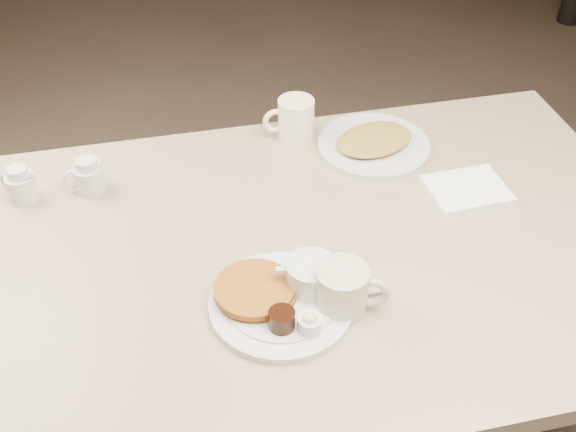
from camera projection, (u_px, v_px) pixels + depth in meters
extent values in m
cube|color=tan|center=(290.00, 258.00, 1.38)|extent=(1.50, 0.90, 0.04)
cylinder|color=black|center=(290.00, 371.00, 1.61)|extent=(0.14, 0.14, 0.69)
cylinder|color=silver|center=(281.00, 304.00, 1.25)|extent=(0.28, 0.28, 0.01)
cylinder|color=silver|center=(281.00, 301.00, 1.24)|extent=(0.21, 0.21, 0.00)
cylinder|color=brown|center=(257.00, 292.00, 1.25)|extent=(0.16, 0.16, 0.01)
cylinder|color=brown|center=(254.00, 289.00, 1.24)|extent=(0.16, 0.16, 0.01)
cylinder|color=silver|center=(311.00, 275.00, 1.25)|extent=(0.10, 0.10, 0.05)
cube|color=silver|center=(281.00, 270.00, 1.24)|extent=(0.02, 0.01, 0.01)
cube|color=silver|center=(341.00, 266.00, 1.25)|extent=(0.02, 0.01, 0.01)
ellipsoid|color=silver|center=(305.00, 269.00, 1.25)|extent=(0.04, 0.04, 0.03)
ellipsoid|color=silver|center=(319.00, 272.00, 1.24)|extent=(0.04, 0.04, 0.02)
cylinder|color=black|center=(282.00, 320.00, 1.19)|extent=(0.05, 0.05, 0.04)
cylinder|color=silver|center=(310.00, 324.00, 1.19)|extent=(0.05, 0.05, 0.03)
ellipsoid|color=beige|center=(310.00, 318.00, 1.18)|extent=(0.03, 0.03, 0.02)
cube|color=silver|center=(357.00, 299.00, 1.25)|extent=(0.10, 0.01, 0.00)
ellipsoid|color=silver|center=(328.00, 298.00, 1.25)|extent=(0.03, 0.03, 0.01)
cylinder|color=beige|center=(341.00, 290.00, 1.22)|extent=(0.12, 0.12, 0.09)
cylinder|color=black|center=(343.00, 273.00, 1.20)|extent=(0.09, 0.09, 0.01)
torus|color=beige|center=(371.00, 292.00, 1.22)|extent=(0.07, 0.04, 0.07)
cube|color=white|center=(467.00, 190.00, 1.49)|extent=(0.17, 0.14, 0.02)
cylinder|color=white|center=(296.00, 119.00, 1.63)|extent=(0.09, 0.09, 0.10)
torus|color=white|center=(276.00, 121.00, 1.62)|extent=(0.06, 0.02, 0.06)
cylinder|color=silver|center=(90.00, 179.00, 1.49)|extent=(0.08, 0.08, 0.06)
cylinder|color=silver|center=(86.00, 164.00, 1.46)|extent=(0.06, 0.06, 0.02)
cone|color=silver|center=(99.00, 164.00, 1.47)|extent=(0.02, 0.02, 0.02)
torus|color=silver|center=(73.00, 179.00, 1.48)|extent=(0.05, 0.01, 0.05)
cylinder|color=silver|center=(22.00, 188.00, 1.47)|extent=(0.07, 0.07, 0.06)
cylinder|color=silver|center=(17.00, 172.00, 1.44)|extent=(0.05, 0.05, 0.02)
cone|color=silver|center=(27.00, 176.00, 1.44)|extent=(0.03, 0.03, 0.02)
torus|color=silver|center=(9.00, 182.00, 1.47)|extent=(0.04, 0.03, 0.04)
cylinder|color=silver|center=(374.00, 146.00, 1.62)|extent=(0.33, 0.33, 0.01)
ellipsoid|color=olive|center=(374.00, 139.00, 1.61)|extent=(0.22, 0.19, 0.02)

